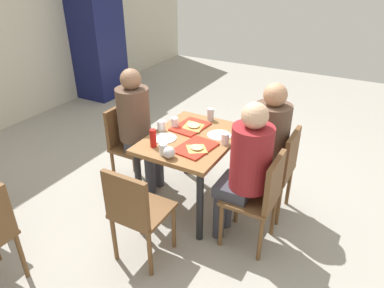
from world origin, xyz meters
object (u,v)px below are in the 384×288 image
(person_far_side, at_px, (137,121))
(pizza_slice_a, at_px, (197,148))
(pizza_slice_b, at_px, (193,125))
(soda_can, at_px, (211,114))
(main_table, at_px, (192,148))
(person_in_red, at_px, (246,164))
(tray_red_far, at_px, (190,127))
(chair_far_side, at_px, (128,140))
(chair_near_right, at_px, (278,166))
(drink_fridge, at_px, (98,40))
(paper_plate_near_edge, at_px, (219,135))
(plastic_cup_b, at_px, (225,139))
(foil_bundle, at_px, (169,152))
(chair_near_left, at_px, (260,195))
(paper_plate_center, at_px, (164,138))
(condiment_bottle, at_px, (153,138))
(tray_red_near, at_px, (196,147))
(plastic_cup_a, at_px, (161,126))
(plastic_cup_d, at_px, (175,123))
(person_in_brown_jacket, at_px, (266,139))
(chair_left_end, at_px, (136,210))
(plastic_cup_c, at_px, (163,149))

(person_far_side, height_order, pizza_slice_a, person_far_side)
(pizza_slice_b, xyz_separation_m, soda_can, (0.24, -0.06, 0.04))
(main_table, relative_size, person_in_red, 0.77)
(tray_red_far, bearing_deg, chair_far_side, 104.90)
(chair_near_right, height_order, soda_can, chair_near_right)
(drink_fridge, bearing_deg, paper_plate_near_edge, -120.58)
(chair_far_side, height_order, person_in_red, person_in_red)
(plastic_cup_b, bearing_deg, foil_bundle, 146.03)
(chair_near_left, height_order, pizza_slice_b, chair_near_left)
(plastic_cup_b, bearing_deg, soda_can, 40.45)
(chair_near_right, xyz_separation_m, foil_bundle, (-0.66, 0.74, 0.27))
(person_in_red, distance_m, person_far_side, 1.25)
(paper_plate_center, bearing_deg, condiment_bottle, 180.00)
(chair_near_right, distance_m, tray_red_near, 0.78)
(pizza_slice_b, bearing_deg, plastic_cup_a, 130.85)
(person_in_red, bearing_deg, plastic_cup_a, 76.68)
(chair_far_side, xyz_separation_m, plastic_cup_b, (0.02, -1.07, 0.27))
(person_far_side, distance_m, tray_red_near, 0.76)
(main_table, distance_m, drink_fridge, 3.47)
(plastic_cup_b, relative_size, plastic_cup_d, 1.00)
(main_table, height_order, person_in_brown_jacket, person_in_brown_jacket)
(plastic_cup_d, xyz_separation_m, soda_can, (0.32, -0.22, 0.01))
(chair_near_right, xyz_separation_m, plastic_cup_b, (-0.22, 0.44, 0.27))
(pizza_slice_b, bearing_deg, chair_near_right, -85.38)
(paper_plate_near_edge, relative_size, plastic_cup_a, 2.20)
(person_in_red, distance_m, pizza_slice_a, 0.46)
(chair_far_side, bearing_deg, plastic_cup_b, -88.69)
(chair_near_left, height_order, plastic_cup_a, chair_near_left)
(tray_red_near, bearing_deg, person_in_brown_jacket, -49.37)
(chair_left_end, distance_m, plastic_cup_d, 1.04)
(chair_far_side, xyz_separation_m, plastic_cup_d, (0.10, -0.51, 0.27))
(tray_red_near, distance_m, tray_red_far, 0.42)
(tray_red_near, bearing_deg, soda_can, 14.18)
(person_far_side, bearing_deg, person_in_red, -101.26)
(plastic_cup_b, bearing_deg, person_in_red, -131.95)
(pizza_slice_a, relative_size, plastic_cup_d, 1.83)
(main_table, bearing_deg, chair_left_end, 180.00)
(person_in_red, bearing_deg, plastic_cup_d, 68.18)
(chair_left_end, distance_m, soda_can, 1.32)
(person_in_red, bearing_deg, tray_red_near, 81.39)
(person_far_side, bearing_deg, plastic_cup_b, -88.49)
(person_in_brown_jacket, relative_size, soda_can, 10.36)
(chair_near_right, relative_size, pizza_slice_b, 3.19)
(paper_plate_near_edge, bearing_deg, plastic_cup_d, 96.27)
(soda_can, bearing_deg, paper_plate_center, 161.76)
(tray_red_far, relative_size, drink_fridge, 0.19)
(person_in_brown_jacket, relative_size, paper_plate_center, 5.75)
(tray_red_near, relative_size, paper_plate_near_edge, 1.64)
(plastic_cup_a, relative_size, plastic_cup_c, 1.00)
(paper_plate_near_edge, distance_m, pizza_slice_b, 0.29)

